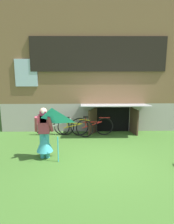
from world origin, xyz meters
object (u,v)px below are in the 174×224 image
object	(u,v)px
person	(44,137)
kite	(52,122)
bicycle_yellow	(73,127)
bicycle_red	(92,126)
bicycle_silver	(54,127)

from	to	relation	value
person	kite	size ratio (longest dim) A/B	0.98
bicycle_yellow	bicycle_red	bearing A→B (deg)	24.52
kite	bicycle_silver	xyz separation A→B (m)	(-0.28, 2.73, -0.99)
bicycle_silver	kite	bearing A→B (deg)	-84.25
person	bicycle_silver	bearing A→B (deg)	84.34
kite	bicycle_silver	size ratio (longest dim) A/B	1.04
person	kite	bearing A→B (deg)	-61.40
bicycle_red	kite	bearing A→B (deg)	-117.15
person	bicycle_silver	distance (m)	2.24
person	bicycle_yellow	distance (m)	2.26
person	bicycle_red	xyz separation A→B (m)	(1.58, 2.17, -0.31)
kite	bicycle_red	bearing A→B (deg)	65.01
kite	bicycle_red	size ratio (longest dim) A/B	0.96
bicycle_yellow	bicycle_silver	distance (m)	0.76
person	bicycle_yellow	bearing A→B (deg)	64.61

